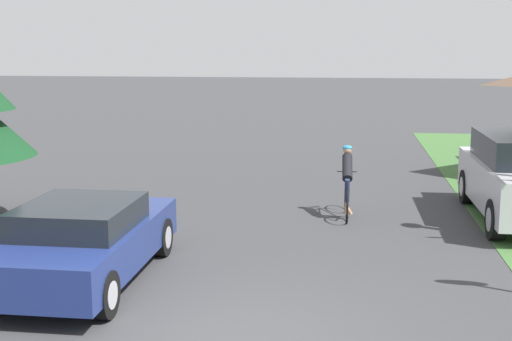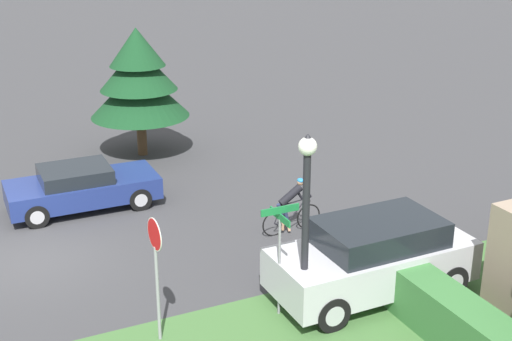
# 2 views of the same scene
# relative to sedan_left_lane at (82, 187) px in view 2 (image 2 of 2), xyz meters

# --- Properties ---
(ground_plane) EXTENTS (140.00, 140.00, 0.00)m
(ground_plane) POSITION_rel_sedan_left_lane_xyz_m (2.79, -1.93, -0.67)
(ground_plane) COLOR #38383A
(sedan_left_lane) EXTENTS (1.98, 4.43, 1.33)m
(sedan_left_lane) POSITION_rel_sedan_left_lane_xyz_m (0.00, 0.00, 0.00)
(sedan_left_lane) COLOR navy
(sedan_left_lane) RESTS_ON ground
(cyclist) EXTENTS (0.44, 1.83, 1.58)m
(cyclist) POSITION_rel_sedan_left_lane_xyz_m (4.16, 4.89, 0.08)
(cyclist) COLOR black
(cyclist) RESTS_ON ground
(parked_suv_right) EXTENTS (2.15, 4.78, 1.85)m
(parked_suv_right) POSITION_rel_sedan_left_lane_xyz_m (7.94, 5.03, 0.26)
(parked_suv_right) COLOR #B7B7BC
(parked_suv_right) RESTS_ON ground
(stop_sign) EXTENTS (0.69, 0.08, 2.79)m
(stop_sign) POSITION_rel_sedan_left_lane_xyz_m (7.64, -0.06, 1.29)
(stop_sign) COLOR gray
(stop_sign) RESTS_ON ground
(street_lamp) EXTENTS (0.39, 0.39, 4.30)m
(street_lamp) POSITION_rel_sedan_left_lane_xyz_m (8.24, 3.03, 2.13)
(street_lamp) COLOR black
(street_lamp) RESTS_ON ground
(street_name_sign) EXTENTS (0.90, 0.90, 2.61)m
(street_name_sign) POSITION_rel_sedan_left_lane_xyz_m (7.81, 2.65, 1.14)
(street_name_sign) COLOR gray
(street_name_sign) RESTS_ON ground
(conifer_tall_near) EXTENTS (3.52, 3.52, 4.63)m
(conifer_tall_near) POSITION_rel_sedan_left_lane_xyz_m (-4.02, 3.07, 2.14)
(conifer_tall_near) COLOR #4C3823
(conifer_tall_near) RESTS_ON ground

